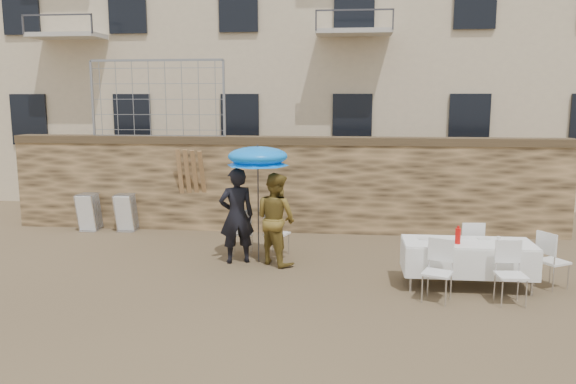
# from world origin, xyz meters

# --- Properties ---
(ground) EXTENTS (80.00, 80.00, 0.00)m
(ground) POSITION_xyz_m (0.00, 0.00, 0.00)
(ground) COLOR brown
(ground) RESTS_ON ground
(stone_wall) EXTENTS (13.00, 0.50, 2.20)m
(stone_wall) POSITION_xyz_m (0.00, 5.00, 1.10)
(stone_wall) COLOR brown
(stone_wall) RESTS_ON ground
(chain_link_fence) EXTENTS (3.20, 0.06, 1.80)m
(chain_link_fence) POSITION_xyz_m (-3.00, 5.00, 3.10)
(chain_link_fence) COLOR gray
(chain_link_fence) RESTS_ON stone_wall
(man_suit) EXTENTS (0.78, 0.65, 1.83)m
(man_suit) POSITION_xyz_m (-0.59, 2.26, 0.92)
(man_suit) COLOR black
(man_suit) RESTS_ON ground
(woman_dress) EXTENTS (1.08, 1.05, 1.75)m
(woman_dress) POSITION_xyz_m (0.16, 2.26, 0.87)
(woman_dress) COLOR olive
(woman_dress) RESTS_ON ground
(umbrella) EXTENTS (1.18, 1.18, 2.10)m
(umbrella) POSITION_xyz_m (-0.19, 2.36, 1.98)
(umbrella) COLOR #3F3F44
(umbrella) RESTS_ON ground
(couple_chair_left) EXTENTS (0.52, 0.52, 0.96)m
(couple_chair_left) POSITION_xyz_m (-0.59, 2.81, 0.48)
(couple_chair_left) COLOR white
(couple_chair_left) RESTS_ON ground
(couple_chair_right) EXTENTS (0.61, 0.61, 0.96)m
(couple_chair_right) POSITION_xyz_m (0.11, 2.81, 0.48)
(couple_chair_right) COLOR white
(couple_chair_right) RESTS_ON ground
(banquet_table) EXTENTS (2.10, 0.85, 0.78)m
(banquet_table) POSITION_xyz_m (3.50, 1.26, 0.73)
(banquet_table) COLOR white
(banquet_table) RESTS_ON ground
(soda_bottle) EXTENTS (0.09, 0.09, 0.26)m
(soda_bottle) POSITION_xyz_m (3.30, 1.11, 0.91)
(soda_bottle) COLOR red
(soda_bottle) RESTS_ON banquet_table
(table_chair_front_left) EXTENTS (0.63, 0.63, 0.96)m
(table_chair_front_left) POSITION_xyz_m (2.90, 0.51, 0.48)
(table_chair_front_left) COLOR white
(table_chair_front_left) RESTS_ON ground
(table_chair_front_right) EXTENTS (0.51, 0.51, 0.96)m
(table_chair_front_right) POSITION_xyz_m (4.00, 0.51, 0.48)
(table_chair_front_right) COLOR white
(table_chair_front_right) RESTS_ON ground
(table_chair_back) EXTENTS (0.52, 0.52, 0.96)m
(table_chair_back) POSITION_xyz_m (3.70, 2.06, 0.48)
(table_chair_back) COLOR white
(table_chair_back) RESTS_ON ground
(table_chair_side) EXTENTS (0.66, 0.66, 0.96)m
(table_chair_side) POSITION_xyz_m (4.90, 1.36, 0.48)
(table_chair_side) COLOR white
(table_chair_side) RESTS_ON ground
(chair_stack_left) EXTENTS (0.46, 0.55, 0.92)m
(chair_stack_left) POSITION_xyz_m (-4.60, 4.67, 0.46)
(chair_stack_left) COLOR white
(chair_stack_left) RESTS_ON ground
(chair_stack_right) EXTENTS (0.46, 0.47, 0.92)m
(chair_stack_right) POSITION_xyz_m (-3.70, 4.67, 0.46)
(chair_stack_right) COLOR white
(chair_stack_right) RESTS_ON ground
(wood_planks) EXTENTS (0.70, 0.20, 2.00)m
(wood_planks) POSITION_xyz_m (-2.10, 4.74, 1.00)
(wood_planks) COLOR #A37749
(wood_planks) RESTS_ON ground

